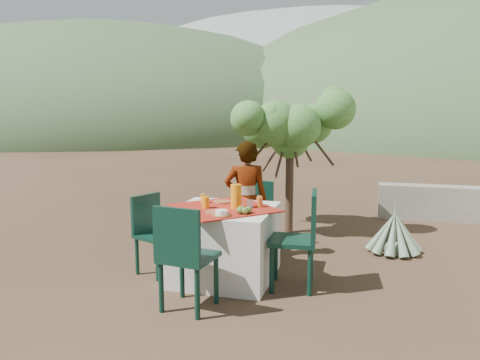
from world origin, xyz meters
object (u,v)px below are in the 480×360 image
(chair_far, at_px, (256,211))
(chair_left, at_px, (153,230))
(table, at_px, (224,243))
(chair_right, at_px, (301,235))
(shrub_tree, at_px, (295,134))
(juice_pitcher, at_px, (236,196))
(person, at_px, (246,200))
(chair_near, at_px, (184,253))
(agave, at_px, (394,233))

(chair_far, relative_size, chair_left, 1.00)
(table, relative_size, chair_right, 1.33)
(shrub_tree, xyz_separation_m, juice_pitcher, (-0.28, -2.05, -0.54))
(chair_right, height_order, shrub_tree, shrub_tree)
(chair_left, height_order, person, person)
(chair_far, distance_m, chair_near, 2.04)
(chair_far, xyz_separation_m, chair_right, (0.76, -1.22, 0.07))
(person, height_order, shrub_tree, shrub_tree)
(table, bearing_deg, person, 85.48)
(chair_left, relative_size, juice_pitcher, 3.44)
(chair_far, xyz_separation_m, chair_left, (-0.86, -1.19, -0.00))
(chair_left, bearing_deg, shrub_tree, -8.14)
(agave, relative_size, juice_pitcher, 2.91)
(table, height_order, person, person)
(chair_left, height_order, juice_pitcher, juice_pitcher)
(table, relative_size, chair_near, 1.35)
(juice_pitcher, bearing_deg, chair_right, -5.93)
(chair_far, relative_size, juice_pitcher, 3.45)
(agave, bearing_deg, chair_near, -129.05)
(chair_left, bearing_deg, person, -26.54)
(chair_far, relative_size, chair_right, 0.87)
(chair_far, bearing_deg, table, -85.45)
(chair_far, xyz_separation_m, juice_pitcher, (0.07, -1.15, 0.41))
(table, height_order, agave, table)
(chair_right, bearing_deg, juice_pitcher, -101.20)
(chair_far, relative_size, person, 0.61)
(table, relative_size, chair_left, 1.52)
(chair_far, distance_m, juice_pitcher, 1.22)
(agave, bearing_deg, juice_pitcher, -139.49)
(chair_right, relative_size, agave, 1.35)
(person, xyz_separation_m, agave, (1.72, 0.69, -0.46))
(table, xyz_separation_m, person, (0.06, 0.71, 0.32))
(chair_left, distance_m, chair_right, 1.62)
(chair_far, relative_size, agave, 1.18)
(chair_left, height_order, agave, chair_left)
(chair_near, height_order, person, person)
(person, distance_m, agave, 1.91)
(table, distance_m, person, 0.78)
(table, bearing_deg, chair_near, -95.18)
(chair_right, bearing_deg, table, -100.60)
(chair_near, distance_m, shrub_tree, 3.11)
(shrub_tree, height_order, juice_pitcher, shrub_tree)
(chair_left, xyz_separation_m, person, (0.85, 0.75, 0.23))
(chair_far, distance_m, agave, 1.74)
(table, bearing_deg, chair_left, -176.66)
(person, bearing_deg, chair_near, 67.37)
(person, distance_m, juice_pitcher, 0.74)
(chair_right, bearing_deg, chair_near, -53.16)
(chair_near, xyz_separation_m, person, (0.14, 1.60, 0.17))
(chair_left, bearing_deg, table, -64.78)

